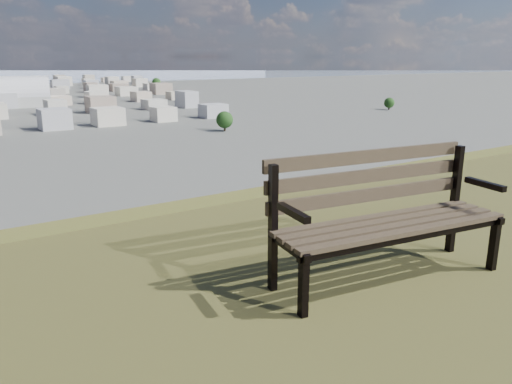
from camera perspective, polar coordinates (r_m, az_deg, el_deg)
park_bench at (r=4.23m, az=14.36°, el=-1.85°), size 2.05×0.90×1.04m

